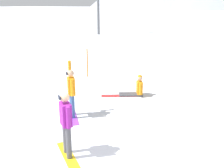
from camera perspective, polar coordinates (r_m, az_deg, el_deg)
The scene contains 5 objects.
ground_plane at distance 7.03m, azimuth -5.29°, elevation -16.98°, with size 800.00×800.00×0.00m, color white.
snowboarder_foreground at distance 6.99m, azimuth -9.91°, elevation -8.39°, with size 1.34×1.13×1.79m.
snowboarder_midground at distance 9.40m, azimuth -8.79°, elevation -1.67°, with size 1.26×1.34×2.01m.
snowboarder_background at distance 11.68m, azimuth 5.10°, elevation -1.01°, with size 1.74×1.26×0.97m.
trail_marker_pole at distance 14.73m, azimuth -5.36°, elevation 4.58°, with size 0.06×0.06×1.57m, color orange.
Camera 1 is at (3.28, -4.84, 3.91)m, focal length 42.16 mm.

